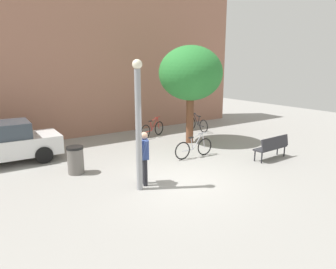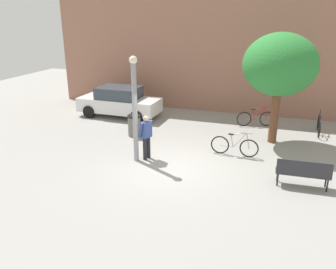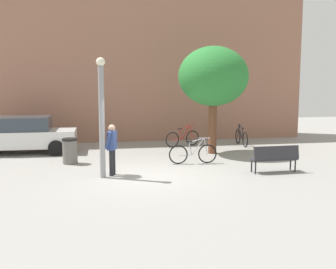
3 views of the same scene
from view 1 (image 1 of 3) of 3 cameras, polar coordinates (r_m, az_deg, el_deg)
The scene contains 11 objects.
ground_plane at distance 9.96m, azimuth 2.06°, elevation -8.62°, with size 36.00×36.00×0.00m, color gray.
building_facade at distance 16.97m, azimuth -15.71°, elevation 13.08°, with size 18.41×2.00×7.61m, color #9E6B56.
lamppost at distance 8.79m, azimuth -5.51°, elevation 2.46°, with size 0.28×0.28×3.79m.
person_by_lamppost at distance 9.41m, azimuth -4.42°, elevation -3.74°, with size 0.43×0.63×1.67m.
park_bench at distance 12.61m, azimuth 18.76°, elevation -2.00°, with size 1.62×0.53×0.92m.
plaza_tree at distance 14.20m, azimuth 4.20°, elevation 11.16°, with size 2.89×2.89×4.46m.
bicycle_black at distance 17.11m, azimuth 5.46°, elevation 1.96°, with size 0.13×1.81×0.97m.
bicycle_silver at distance 12.30m, azimuth 4.84°, elevation -2.49°, with size 1.81×0.10×0.97m.
bicycle_red at distance 15.68m, azimuth -2.88°, elevation 0.97°, with size 1.72×0.66×0.97m.
parked_car_white at distance 12.99m, azimuth -28.69°, elevation -1.47°, with size 4.24×1.90×1.55m.
trash_bin at distance 10.93m, azimuth -16.74°, elevation -4.53°, with size 0.57×0.57×0.95m.
Camera 1 is at (-5.47, -7.45, 3.70)m, focal length 32.92 mm.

